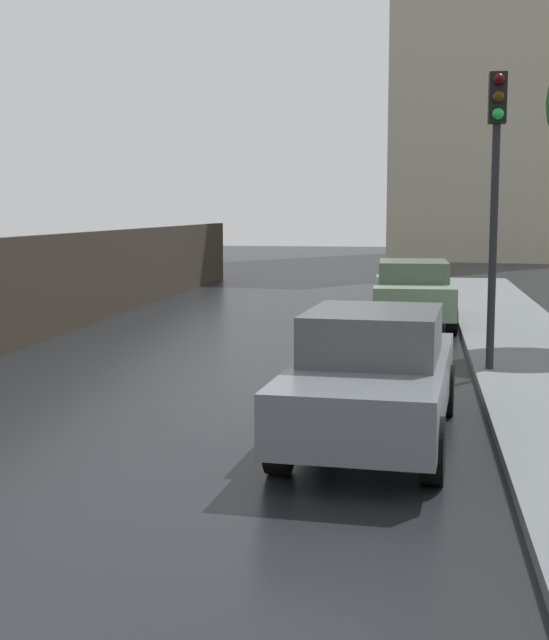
# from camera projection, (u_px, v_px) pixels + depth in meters

# --- Properties ---
(car_grey_mid_road) EXTENTS (1.93, 4.53, 1.49)m
(car_grey_mid_road) POSITION_uv_depth(u_px,v_px,m) (373.00, 375.00, 9.91)
(car_grey_mid_road) COLOR slate
(car_grey_mid_road) RESTS_ON ground
(car_green_far_ahead) EXTENTS (1.88, 4.03, 1.46)m
(car_green_far_ahead) POSITION_uv_depth(u_px,v_px,m) (413.00, 292.00, 19.81)
(car_green_far_ahead) COLOR slate
(car_green_far_ahead) RESTS_ON ground
(traffic_light) EXTENTS (0.26, 0.39, 4.48)m
(traffic_light) POSITION_uv_depth(u_px,v_px,m) (496.00, 166.00, 13.35)
(traffic_light) COLOR black
(traffic_light) RESTS_ON sidewalk_strip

